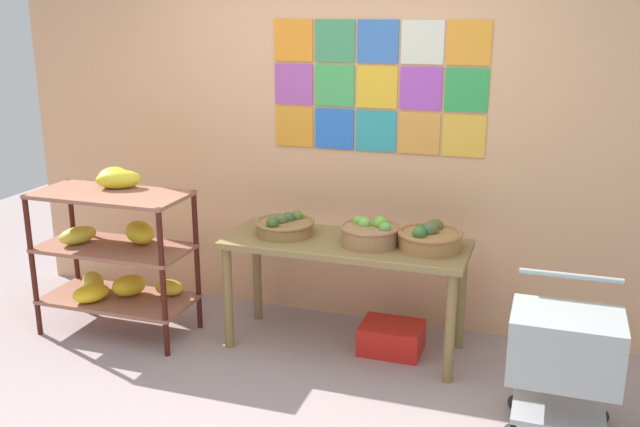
% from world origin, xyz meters
% --- Properties ---
extents(back_wall_with_art, '(4.87, 0.07, 2.74)m').
position_xyz_m(back_wall_with_art, '(0.00, 1.67, 1.37)').
color(back_wall_with_art, '#E0A679').
rests_on(back_wall_with_art, ground).
extents(banana_shelf_unit, '(1.01, 0.53, 1.10)m').
position_xyz_m(banana_shelf_unit, '(-1.35, 0.93, 0.59)').
color(banana_shelf_unit, '#41150F').
rests_on(banana_shelf_unit, ground).
extents(display_table, '(1.53, 0.59, 0.72)m').
position_xyz_m(display_table, '(0.17, 1.15, 0.62)').
color(display_table, olive).
rests_on(display_table, ground).
extents(fruit_basket_back_left, '(0.38, 0.38, 0.14)m').
position_xyz_m(fruit_basket_back_left, '(-0.24, 1.17, 0.78)').
color(fruit_basket_back_left, olive).
rests_on(fruit_basket_back_left, display_table).
extents(fruit_basket_centre, '(0.37, 0.37, 0.18)m').
position_xyz_m(fruit_basket_centre, '(0.33, 1.14, 0.79)').
color(fruit_basket_centre, '#9D724A').
rests_on(fruit_basket_centre, display_table).
extents(fruit_basket_left, '(0.39, 0.39, 0.17)m').
position_xyz_m(fruit_basket_left, '(0.69, 1.17, 0.79)').
color(fruit_basket_left, '#A27340').
rests_on(fruit_basket_left, display_table).
extents(produce_crate_under_table, '(0.39, 0.30, 0.19)m').
position_xyz_m(produce_crate_under_table, '(0.48, 1.19, 0.09)').
color(produce_crate_under_table, red).
rests_on(produce_crate_under_table, ground).
extents(shopping_cart, '(0.54, 0.44, 0.79)m').
position_xyz_m(shopping_cart, '(1.50, 0.58, 0.45)').
color(shopping_cart, black).
rests_on(shopping_cart, ground).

